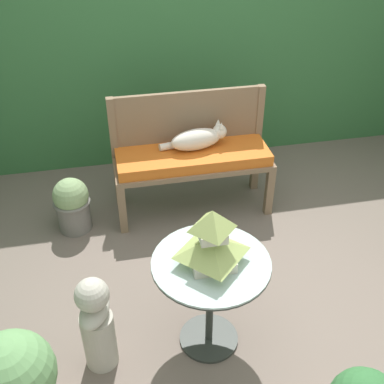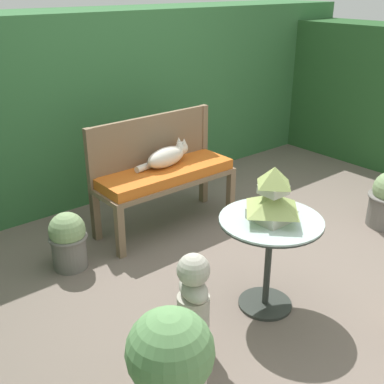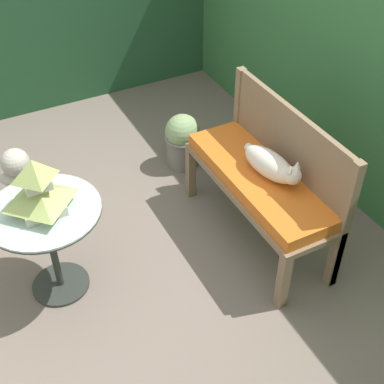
{
  "view_description": "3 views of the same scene",
  "coord_description": "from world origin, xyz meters",
  "px_view_note": "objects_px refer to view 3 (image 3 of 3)",
  "views": [
    {
      "loc": [
        -0.83,
        -2.15,
        2.47
      ],
      "look_at": [
        -0.24,
        0.7,
        0.42
      ],
      "focal_mm": 45.0,
      "sensor_mm": 36.0,
      "label": 1
    },
    {
      "loc": [
        -2.43,
        -2.05,
        2.02
      ],
      "look_at": [
        -0.18,
        0.68,
        0.46
      ],
      "focal_mm": 45.0,
      "sensor_mm": 36.0,
      "label": 2
    },
    {
      "loc": [
        2.03,
        -0.58,
        2.67
      ],
      "look_at": [
        -0.16,
        0.56,
        0.58
      ],
      "focal_mm": 50.0,
      "sensor_mm": 36.0,
      "label": 3
    }
  ],
  "objects_px": {
    "cat": "(271,165)",
    "potted_plant_bench_right": "(183,140)",
    "garden_bench": "(259,184)",
    "garden_bust": "(22,189)",
    "pagoda_birdhouse": "(38,190)",
    "patio_table": "(47,228)"
  },
  "relations": [
    {
      "from": "cat",
      "to": "potted_plant_bench_right",
      "type": "bearing_deg",
      "value": 176.82
    },
    {
      "from": "garden_bench",
      "to": "garden_bust",
      "type": "bearing_deg",
      "value": -121.16
    },
    {
      "from": "cat",
      "to": "pagoda_birdhouse",
      "type": "xyz_separation_m",
      "value": [
        -0.22,
        -1.39,
        0.16
      ]
    },
    {
      "from": "garden_bust",
      "to": "pagoda_birdhouse",
      "type": "bearing_deg",
      "value": -67.86
    },
    {
      "from": "cat",
      "to": "garden_bust",
      "type": "relative_size",
      "value": 0.83
    },
    {
      "from": "cat",
      "to": "patio_table",
      "type": "relative_size",
      "value": 0.83
    },
    {
      "from": "garden_bench",
      "to": "pagoda_birdhouse",
      "type": "distance_m",
      "value": 1.4
    },
    {
      "from": "cat",
      "to": "potted_plant_bench_right",
      "type": "relative_size",
      "value": 1.2
    },
    {
      "from": "cat",
      "to": "pagoda_birdhouse",
      "type": "distance_m",
      "value": 1.42
    },
    {
      "from": "potted_plant_bench_right",
      "to": "cat",
      "type": "bearing_deg",
      "value": 6.46
    },
    {
      "from": "cat",
      "to": "potted_plant_bench_right",
      "type": "xyz_separation_m",
      "value": [
        -1.02,
        -0.12,
        -0.4
      ]
    },
    {
      "from": "pagoda_birdhouse",
      "to": "potted_plant_bench_right",
      "type": "bearing_deg",
      "value": 122.03
    },
    {
      "from": "cat",
      "to": "potted_plant_bench_right",
      "type": "distance_m",
      "value": 1.1
    },
    {
      "from": "patio_table",
      "to": "potted_plant_bench_right",
      "type": "distance_m",
      "value": 1.53
    },
    {
      "from": "pagoda_birdhouse",
      "to": "garden_bust",
      "type": "relative_size",
      "value": 0.53
    },
    {
      "from": "garden_bust",
      "to": "potted_plant_bench_right",
      "type": "xyz_separation_m",
      "value": [
        -0.15,
        1.3,
        -0.1
      ]
    },
    {
      "from": "garden_bench",
      "to": "patio_table",
      "type": "xyz_separation_m",
      "value": [
        -0.18,
        -1.35,
        0.05
      ]
    },
    {
      "from": "cat",
      "to": "garden_bust",
      "type": "xyz_separation_m",
      "value": [
        -0.88,
        -1.41,
        -0.3
      ]
    },
    {
      "from": "cat",
      "to": "pagoda_birdhouse",
      "type": "height_order",
      "value": "pagoda_birdhouse"
    },
    {
      "from": "garden_bench",
      "to": "cat",
      "type": "relative_size",
      "value": 2.3
    },
    {
      "from": "cat",
      "to": "garden_bust",
      "type": "distance_m",
      "value": 1.69
    },
    {
      "from": "patio_table",
      "to": "garden_bust",
      "type": "distance_m",
      "value": 0.68
    }
  ]
}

